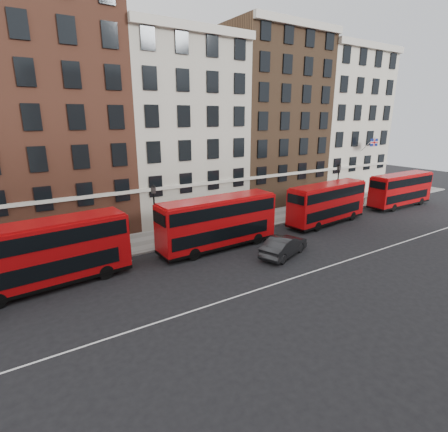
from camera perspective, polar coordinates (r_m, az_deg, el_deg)
ground at (r=26.98m, az=9.81°, el=-7.90°), size 120.00×120.00×0.00m
pavement at (r=34.85m, az=-1.86°, el=-2.02°), size 80.00×5.00×0.15m
kerb at (r=32.83m, az=0.39°, el=-3.14°), size 80.00×0.30×0.16m
road_centre_line at (r=25.69m, az=12.85°, el=-9.32°), size 70.00×0.12×0.01m
building_terrace at (r=39.56m, az=-8.10°, el=14.94°), size 64.00×11.95×22.00m
bus_a at (r=25.19m, az=-27.32°, el=-5.43°), size 10.74×3.48×4.44m
bus_b at (r=29.11m, az=-1.04°, el=-0.92°), size 10.57×2.84×4.41m
bus_c at (r=37.62m, az=16.47°, el=2.12°), size 10.20×3.35×4.21m
bus_d at (r=48.26m, az=26.87°, el=3.92°), size 9.81×2.41×4.11m
car_front at (r=28.44m, az=9.74°, el=-4.83°), size 5.33×3.34×1.66m
lamp_post_left at (r=29.76m, az=-11.26°, el=0.58°), size 0.44×0.44×5.33m
lamp_post_right at (r=44.02m, az=18.05°, el=5.01°), size 0.44×0.44×5.33m
traffic_light at (r=49.90m, az=24.24°, el=4.85°), size 0.25×0.45×3.27m
iron_railings at (r=36.50m, az=-3.65°, el=-0.27°), size 6.60×0.06×1.00m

